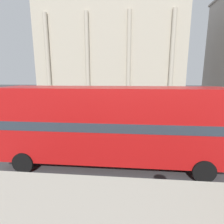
# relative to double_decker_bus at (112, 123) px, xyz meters

# --- Properties ---
(double_decker_bus) EXTENTS (11.50, 2.70, 4.26)m
(double_decker_bus) POSITION_rel_double_decker_bus_xyz_m (0.00, 0.00, 0.00)
(double_decker_bus) COLOR black
(double_decker_bus) RESTS_ON ground_plane
(plaza_building_left) EXTENTS (33.30, 14.58, 21.42)m
(plaza_building_left) POSITION_rel_double_decker_bus_xyz_m (-3.57, 36.00, 8.34)
(plaza_building_left) COLOR #B2A893
(plaza_building_left) RESTS_ON ground_plane
(traffic_light_near) EXTENTS (0.42, 0.24, 3.92)m
(traffic_light_near) POSITION_rel_double_decker_bus_xyz_m (-3.84, 4.54, 0.18)
(traffic_light_near) COLOR black
(traffic_light_near) RESTS_ON ground_plane
(traffic_light_mid) EXTENTS (0.42, 0.24, 3.25)m
(traffic_light_mid) POSITION_rel_double_decker_bus_xyz_m (0.96, 13.52, -0.23)
(traffic_light_mid) COLOR black
(traffic_light_mid) RESTS_ON ground_plane
(car_silver) EXTENTS (4.20, 1.93, 1.35)m
(car_silver) POSITION_rel_double_decker_bus_xyz_m (4.48, 22.60, -1.68)
(car_silver) COLOR black
(car_silver) RESTS_ON ground_plane
(pedestrian_red) EXTENTS (0.32, 0.32, 1.62)m
(pedestrian_red) POSITION_rel_double_decker_bus_xyz_m (0.85, 8.02, -1.45)
(pedestrian_red) COLOR #282B33
(pedestrian_red) RESTS_ON ground_plane
(pedestrian_olive) EXTENTS (0.32, 0.32, 1.73)m
(pedestrian_olive) POSITION_rel_double_decker_bus_xyz_m (-2.92, 23.92, -1.38)
(pedestrian_olive) COLOR #282B33
(pedestrian_olive) RESTS_ON ground_plane
(pedestrian_black) EXTENTS (0.32, 0.32, 1.75)m
(pedestrian_black) POSITION_rel_double_decker_bus_xyz_m (5.67, 16.23, -1.37)
(pedestrian_black) COLOR #282B33
(pedestrian_black) RESTS_ON ground_plane
(pedestrian_yellow) EXTENTS (0.32, 0.32, 1.67)m
(pedestrian_yellow) POSITION_rel_double_decker_bus_xyz_m (-6.58, 18.38, -1.42)
(pedestrian_yellow) COLOR #282B33
(pedestrian_yellow) RESTS_ON ground_plane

